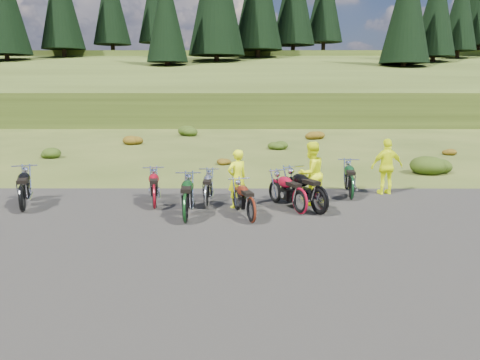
{
  "coord_description": "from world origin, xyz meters",
  "views": [
    {
      "loc": [
        0.48,
        -11.8,
        3.49
      ],
      "look_at": [
        0.44,
        0.92,
        0.94
      ],
      "focal_mm": 35.0,
      "sensor_mm": 36.0,
      "label": 1
    }
  ],
  "objects_px": {
    "motorcycle_0": "(23,213)",
    "motorcycle_7": "(351,200)",
    "person_middle": "(237,180)",
    "motorcycle_3": "(206,208)"
  },
  "relations": [
    {
      "from": "motorcycle_3",
      "to": "motorcycle_7",
      "type": "height_order",
      "value": "motorcycle_7"
    },
    {
      "from": "motorcycle_3",
      "to": "person_middle",
      "type": "relative_size",
      "value": 1.11
    },
    {
      "from": "person_middle",
      "to": "motorcycle_3",
      "type": "bearing_deg",
      "value": -30.61
    },
    {
      "from": "person_middle",
      "to": "motorcycle_0",
      "type": "bearing_deg",
      "value": -27.1
    },
    {
      "from": "motorcycle_3",
      "to": "person_middle",
      "type": "bearing_deg",
      "value": -87.18
    },
    {
      "from": "motorcycle_0",
      "to": "person_middle",
      "type": "xyz_separation_m",
      "value": [
        6.01,
        0.55,
        0.85
      ]
    },
    {
      "from": "motorcycle_7",
      "to": "person_middle",
      "type": "relative_size",
      "value": 1.26
    },
    {
      "from": "motorcycle_0",
      "to": "motorcycle_7",
      "type": "xyz_separation_m",
      "value": [
        9.56,
        1.51,
        0.0
      ]
    },
    {
      "from": "motorcycle_3",
      "to": "motorcycle_0",
      "type": "bearing_deg",
      "value": 96.95
    },
    {
      "from": "motorcycle_3",
      "to": "person_middle",
      "type": "xyz_separation_m",
      "value": [
        0.9,
        0.03,
        0.85
      ]
    }
  ]
}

